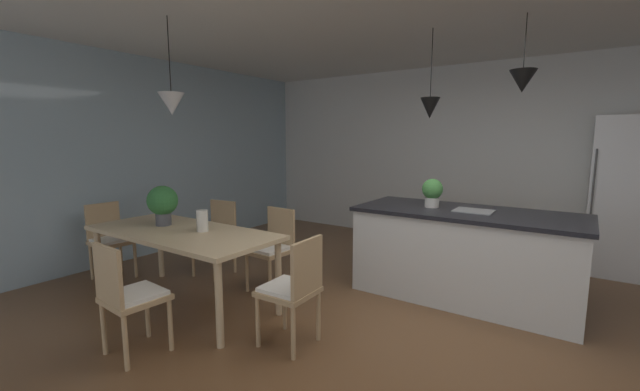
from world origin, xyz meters
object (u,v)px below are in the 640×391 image
object	(u,v)px
chair_near_right	(128,295)
potted_plant_on_table	(163,202)
kitchen_island	(465,253)
refrigerator	(626,197)
chair_far_left	(216,235)
chair_window_end	(110,238)
vase_on_dining_table	(202,221)
chair_far_right	(273,246)
dining_table	(182,237)
potted_plant_on_island	(432,191)
chair_kitchen_end	(293,287)

from	to	relation	value
chair_near_right	potted_plant_on_table	xyz separation A→B (m)	(-0.78, 0.84, 0.50)
kitchen_island	refrigerator	bearing A→B (deg)	52.44
chair_far_left	chair_window_end	bearing A→B (deg)	-138.61
potted_plant_on_table	vase_on_dining_table	size ratio (longest dim) A/B	1.98
chair_window_end	chair_far_left	bearing A→B (deg)	41.39
chair_far_right	refrigerator	world-z (taller)	refrigerator
dining_table	chair_far_left	distance (m)	0.94
chair_window_end	chair_near_right	bearing A→B (deg)	-24.14
potted_plant_on_table	chair_near_right	bearing A→B (deg)	-47.21
potted_plant_on_island	potted_plant_on_table	size ratio (longest dim) A/B	0.74
chair_near_right	kitchen_island	size ratio (longest dim) A/B	0.41
dining_table	vase_on_dining_table	world-z (taller)	vase_on_dining_table
chair_far_left	refrigerator	bearing A→B (deg)	33.99
vase_on_dining_table	chair_near_right	bearing A→B (deg)	-74.98
chair_far_left	chair_window_end	distance (m)	1.21
chair_far_left	potted_plant_on_table	distance (m)	0.92
chair_near_right	potted_plant_on_island	world-z (taller)	potted_plant_on_island
dining_table	potted_plant_on_island	bearing A→B (deg)	43.27
refrigerator	chair_near_right	bearing A→B (deg)	-125.94
potted_plant_on_table	chair_window_end	bearing A→B (deg)	-177.84
refrigerator	dining_table	bearing A→B (deg)	-135.46
dining_table	kitchen_island	distance (m)	2.80
chair_far_right	chair_window_end	distance (m)	1.96
chair_far_right	kitchen_island	distance (m)	1.98
potted_plant_on_island	vase_on_dining_table	distance (m)	2.33
chair_far_left	potted_plant_on_table	xyz separation A→B (m)	(0.11, -0.76, 0.50)
chair_window_end	potted_plant_on_island	bearing A→B (deg)	28.45
chair_window_end	potted_plant_on_island	size ratio (longest dim) A/B	2.91
refrigerator	vase_on_dining_table	bearing A→B (deg)	-134.52
dining_table	refrigerator	world-z (taller)	refrigerator
refrigerator	potted_plant_on_table	world-z (taller)	refrigerator
chair_kitchen_end	chair_window_end	bearing A→B (deg)	179.99
refrigerator	potted_plant_on_island	size ratio (longest dim) A/B	6.26
dining_table	potted_plant_on_island	size ratio (longest dim) A/B	6.56
kitchen_island	chair_window_end	bearing A→B (deg)	-154.02
chair_far_left	potted_plant_on_island	distance (m)	2.54
chair_far_right	chair_kitchen_end	distance (m)	1.21
chair_kitchen_end	refrigerator	xyz separation A→B (m)	(2.20, 3.49, 0.46)
dining_table	vase_on_dining_table	distance (m)	0.28
dining_table	refrigerator	size ratio (longest dim) A/B	1.05
vase_on_dining_table	potted_plant_on_table	bearing A→B (deg)	-175.06
refrigerator	vase_on_dining_table	size ratio (longest dim) A/B	9.23
chair_far_left	dining_table	bearing A→B (deg)	-60.83
chair_window_end	chair_kitchen_end	bearing A→B (deg)	-0.01
chair_window_end	dining_table	bearing A→B (deg)	-0.09
kitchen_island	dining_table	bearing A→B (deg)	-141.75
chair_kitchen_end	vase_on_dining_table	xyz separation A→B (m)	(-1.15, 0.09, 0.37)
kitchen_island	chair_kitchen_end	bearing A→B (deg)	-116.01
dining_table	chair_far_left	bearing A→B (deg)	119.17
chair_window_end	vase_on_dining_table	size ratio (longest dim) A/B	4.28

